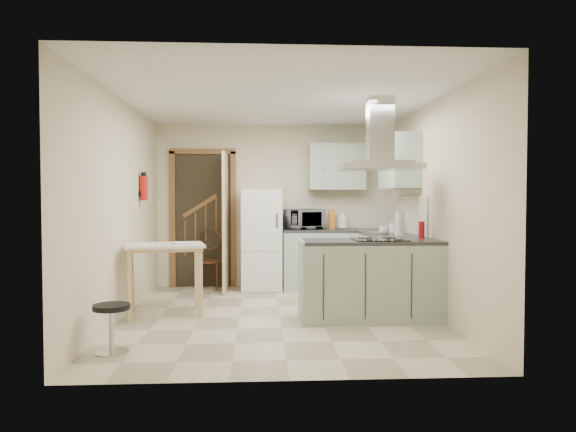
{
  "coord_description": "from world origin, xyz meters",
  "views": [
    {
      "loc": [
        -0.22,
        -5.89,
        1.37
      ],
      "look_at": [
        0.12,
        0.45,
        1.15
      ],
      "focal_mm": 32.0,
      "sensor_mm": 36.0,
      "label": 1
    }
  ],
  "objects": [
    {
      "name": "extractor_hood",
      "position": [
        1.12,
        -0.18,
        1.72
      ],
      "size": [
        0.9,
        0.55,
        0.1
      ],
      "primitive_type": "cube",
      "color": "silver",
      "rests_on": "ceiling"
    },
    {
      "name": "soap_bottle",
      "position": [
        1.64,
        1.25,
        0.98
      ],
      "size": [
        0.09,
        0.1,
        0.16
      ],
      "primitive_type": "imported",
      "rotation": [
        0.0,
        0.0,
        -0.36
      ],
      "color": "#B5B5C1",
      "rests_on": "counter_right"
    },
    {
      "name": "red_bottle",
      "position": [
        1.67,
        -0.0,
        1.0
      ],
      "size": [
        0.09,
        0.09,
        0.2
      ],
      "primitive_type": "cylinder",
      "rotation": [
        0.0,
        0.0,
        0.27
      ],
      "color": "#B50F18",
      "rests_on": "peninsula"
    },
    {
      "name": "fire_extinguisher",
      "position": [
        -1.74,
        0.9,
        1.5
      ],
      "size": [
        0.1,
        0.1,
        0.32
      ],
      "primitive_type": "cylinder",
      "color": "#B2140F",
      "rests_on": "left_wall"
    },
    {
      "name": "kettle",
      "position": [
        1.04,
        1.82,
        1.02
      ],
      "size": [
        0.19,
        0.19,
        0.24
      ],
      "primitive_type": "cylinder",
      "rotation": [
        0.0,
        0.0,
        0.21
      ],
      "color": "silver",
      "rests_on": "counter_back"
    },
    {
      "name": "wall_cabinet_back",
      "position": [
        0.95,
        1.93,
        1.85
      ],
      "size": [
        0.85,
        0.35,
        0.7
      ],
      "primitive_type": "cube",
      "color": "#9EB2A0",
      "rests_on": "back_wall"
    },
    {
      "name": "paper_towel",
      "position": [
        1.51,
        0.38,
        1.05
      ],
      "size": [
        0.13,
        0.13,
        0.31
      ],
      "primitive_type": "cylinder",
      "rotation": [
        0.0,
        0.0,
        -0.05
      ],
      "color": "silver",
      "rests_on": "counter_right"
    },
    {
      "name": "stool",
      "position": [
        -1.54,
        -1.3,
        0.22
      ],
      "size": [
        0.38,
        0.38,
        0.43
      ],
      "primitive_type": "cylinder",
      "rotation": [
        0.0,
        0.0,
        -0.18
      ],
      "color": "black",
      "rests_on": "floor"
    },
    {
      "name": "counter_back",
      "position": [
        0.66,
        1.8,
        0.45
      ],
      "size": [
        1.08,
        0.6,
        0.9
      ],
      "primitive_type": "cube",
      "color": "#9EB2A0",
      "rests_on": "floor"
    },
    {
      "name": "left_wall",
      "position": [
        -1.8,
        0.0,
        1.25
      ],
      "size": [
        0.0,
        4.2,
        4.2
      ],
      "primitive_type": "plane",
      "rotation": [
        1.57,
        0.0,
        1.57
      ],
      "color": "beige",
      "rests_on": "floor"
    },
    {
      "name": "book",
      "position": [
        -1.23,
        0.18,
        0.89
      ],
      "size": [
        0.21,
        0.26,
        0.1
      ],
      "primitive_type": "imported",
      "rotation": [
        0.0,
        0.0,
        0.23
      ],
      "color": "#953331",
      "rests_on": "drop_leaf_table"
    },
    {
      "name": "sink",
      "position": [
        1.5,
        0.95,
        0.91
      ],
      "size": [
        0.45,
        0.4,
        0.01
      ],
      "primitive_type": "cube",
      "color": "silver",
      "rests_on": "counter_right"
    },
    {
      "name": "back_wall",
      "position": [
        0.0,
        2.1,
        1.25
      ],
      "size": [
        3.6,
        0.0,
        3.6
      ],
      "primitive_type": "plane",
      "rotation": [
        1.57,
        0.0,
        0.0
      ],
      "color": "beige",
      "rests_on": "floor"
    },
    {
      "name": "cereal_box",
      "position": [
        0.87,
        1.92,
        1.05
      ],
      "size": [
        0.1,
        0.21,
        0.3
      ],
      "primitive_type": "cube",
      "rotation": [
        0.0,
        0.0,
        -0.09
      ],
      "color": "#BF6416",
      "rests_on": "counter_back"
    },
    {
      "name": "peninsula",
      "position": [
        1.02,
        -0.18,
        0.45
      ],
      "size": [
        1.55,
        0.65,
        0.9
      ],
      "primitive_type": "cube",
      "color": "#9EB2A0",
      "rests_on": "floor"
    },
    {
      "name": "doorway",
      "position": [
        -1.1,
        2.07,
        1.05
      ],
      "size": [
        1.1,
        0.12,
        2.1
      ],
      "primitive_type": "cube",
      "color": "brown",
      "rests_on": "floor"
    },
    {
      "name": "ceiling",
      "position": [
        0.0,
        0.0,
        2.5
      ],
      "size": [
        4.2,
        4.2,
        0.0
      ],
      "primitive_type": "plane",
      "rotation": [
        3.14,
        0.0,
        0.0
      ],
      "color": "silver",
      "rests_on": "back_wall"
    },
    {
      "name": "counter_right",
      "position": [
        1.5,
        1.12,
        0.45
      ],
      "size": [
        0.6,
        1.95,
        0.9
      ],
      "primitive_type": "cube",
      "color": "#9EB2A0",
      "rests_on": "floor"
    },
    {
      "name": "bentwood_chair",
      "position": [
        -1.0,
        1.85,
        0.42
      ],
      "size": [
        0.4,
        0.4,
        0.84
      ],
      "primitive_type": "cube",
      "rotation": [
        0.0,
        0.0,
        -0.08
      ],
      "color": "#4F311A",
      "rests_on": "floor"
    },
    {
      "name": "wall_cabinet_right",
      "position": [
        1.62,
        0.85,
        1.85
      ],
      "size": [
        0.35,
        0.9,
        0.7
      ],
      "primitive_type": "cube",
      "color": "#9EB2A0",
      "rests_on": "right_wall"
    },
    {
      "name": "hob",
      "position": [
        1.12,
        -0.18,
        0.91
      ],
      "size": [
        0.58,
        0.5,
        0.01
      ],
      "primitive_type": "cube",
      "color": "black",
      "rests_on": "peninsula"
    },
    {
      "name": "right_wall",
      "position": [
        1.8,
        0.0,
        1.25
      ],
      "size": [
        0.0,
        4.2,
        4.2
      ],
      "primitive_type": "plane",
      "rotation": [
        1.57,
        0.0,
        -1.57
      ],
      "color": "beige",
      "rests_on": "floor"
    },
    {
      "name": "microwave",
      "position": [
        0.45,
        1.87,
        1.05
      ],
      "size": [
        0.63,
        0.5,
        0.3
      ],
      "primitive_type": "imported",
      "rotation": [
        0.0,
        0.0,
        0.28
      ],
      "color": "black",
      "rests_on": "counter_back"
    },
    {
      "name": "splashback",
      "position": [
        0.96,
        2.09,
        1.15
      ],
      "size": [
        1.68,
        0.02,
        0.5
      ],
      "primitive_type": "cube",
      "color": "beige",
      "rests_on": "counter_back"
    },
    {
      "name": "cup",
      "position": [
        1.38,
        0.66,
        0.95
      ],
      "size": [
        0.16,
        0.16,
        0.1
      ],
      "primitive_type": "imported",
      "rotation": [
        0.0,
        0.0,
        0.34
      ],
      "color": "silver",
      "rests_on": "counter_right"
    },
    {
      "name": "drop_leaf_table",
      "position": [
        -1.33,
        0.15,
        0.42
      ],
      "size": [
        1.01,
        0.84,
        0.84
      ],
      "primitive_type": "cube",
      "rotation": [
        0.0,
        0.0,
        0.21
      ],
      "color": "tan",
      "rests_on": "floor"
    },
    {
      "name": "floor",
      "position": [
        0.0,
        0.0,
        0.0
      ],
      "size": [
        4.2,
        4.2,
        0.0
      ],
      "primitive_type": "plane",
      "color": "#C2B997",
      "rests_on": "ground"
    },
    {
      "name": "fridge",
      "position": [
        -0.2,
        1.8,
        0.75
      ],
      "size": [
        0.6,
        0.6,
        1.5
      ],
      "primitive_type": "cube",
      "color": "white",
      "rests_on": "floor"
    }
  ]
}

